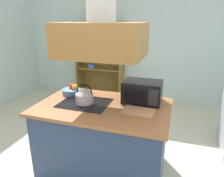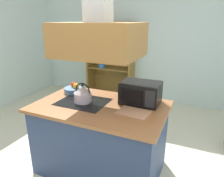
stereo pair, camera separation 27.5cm
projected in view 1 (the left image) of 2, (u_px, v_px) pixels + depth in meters
The scene contains 8 objects.
wall_back at pixel (143, 43), 4.81m from camera, with size 6.00×0.12×2.70m, color silver.
kitchen_island at pixel (103, 138), 2.61m from camera, with size 1.57×1.00×0.90m.
range_hood at pixel (102, 29), 2.19m from camera, with size 0.90×0.70×1.22m.
dish_cabinet at pixel (101, 65), 5.08m from camera, with size 1.14×0.40×1.82m.
kettle at pixel (85, 95), 2.51m from camera, with size 0.22×0.22×0.24m.
cutting_board at pixel (138, 112), 2.28m from camera, with size 0.34×0.24×0.02m, color #B07B55.
microwave at pixel (142, 92), 2.55m from camera, with size 0.46×0.35×0.26m.
fruit_bowl at pixel (72, 91), 2.84m from camera, with size 0.25×0.25×0.14m.
Camera 1 is at (0.82, -1.88, 1.88)m, focal length 33.33 mm.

